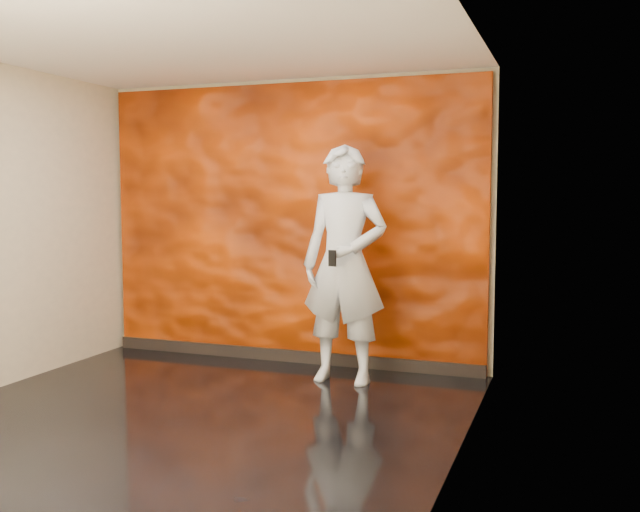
{
  "coord_description": "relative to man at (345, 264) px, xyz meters",
  "views": [
    {
      "loc": [
        2.68,
        -4.58,
        1.68
      ],
      "look_at": [
        0.69,
        0.94,
        1.17
      ],
      "focal_mm": 40.0,
      "sensor_mm": 36.0,
      "label": 1
    }
  ],
  "objects": [
    {
      "name": "room",
      "position": [
        -0.76,
        -1.4,
        0.35
      ],
      "size": [
        4.02,
        4.02,
        2.81
      ],
      "color": "black",
      "rests_on": "ground"
    },
    {
      "name": "feature_wall",
      "position": [
        -0.76,
        0.56,
        0.33
      ],
      "size": [
        3.9,
        0.06,
        2.75
      ],
      "primitive_type": "cube",
      "color": "#D94000",
      "rests_on": "ground"
    },
    {
      "name": "man",
      "position": [
        0.0,
        0.0,
        0.0
      ],
      "size": [
        0.77,
        0.51,
        2.11
      ],
      "primitive_type": "imported",
      "rotation": [
        0.0,
        0.0,
        -0.01
      ],
      "color": "#A6ADB7",
      "rests_on": "ground"
    },
    {
      "name": "baseboard",
      "position": [
        -0.76,
        0.52,
        -0.99
      ],
      "size": [
        3.9,
        0.04,
        0.12
      ],
      "primitive_type": "cube",
      "color": "black",
      "rests_on": "ground"
    },
    {
      "name": "phone",
      "position": [
        -0.02,
        -0.29,
        0.08
      ],
      "size": [
        0.08,
        0.04,
        0.14
      ],
      "primitive_type": "cube",
      "rotation": [
        0.0,
        0.0,
        -0.3
      ],
      "color": "black",
      "rests_on": "man"
    }
  ]
}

